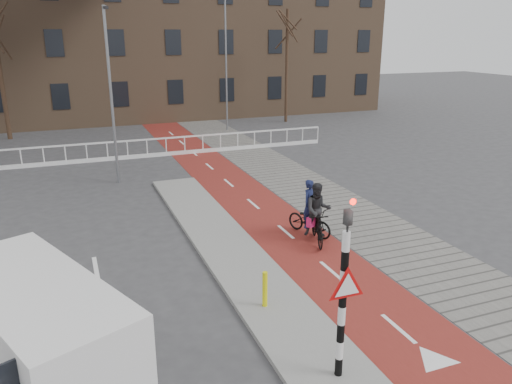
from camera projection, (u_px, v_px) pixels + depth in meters
name	position (u px, v px, depth m)	size (l,w,h in m)	color
ground	(316.00, 319.00, 11.35)	(120.00, 120.00, 0.00)	#38383A
bike_lane	(236.00, 189.00, 20.75)	(2.50, 60.00, 0.01)	maroon
sidewalk	(297.00, 182.00, 21.71)	(3.00, 60.00, 0.01)	slate
curb_island	(232.00, 253.00, 14.65)	(1.80, 16.00, 0.12)	gray
traffic_signal	(344.00, 285.00, 8.75)	(0.80, 0.80, 3.68)	black
bollard	(265.00, 289.00, 11.55)	(0.12, 0.12, 0.87)	yellow
cyclist_near	(310.00, 216.00, 15.95)	(1.23, 1.82, 1.82)	black
cyclist_far	(318.00, 219.00, 15.25)	(1.02, 1.84, 1.91)	black
van	(39.00, 331.00, 9.01)	(3.62, 5.10, 2.04)	silver
railing	(66.00, 158.00, 24.65)	(28.00, 0.10, 0.99)	silver
townhouse_row	(79.00, 10.00, 36.38)	(46.00, 10.00, 15.90)	#7F6047
tree_mid	(1.00, 76.00, 29.52)	(0.27, 0.27, 7.63)	#322116
tree_right	(287.00, 67.00, 35.48)	(0.21, 0.21, 7.80)	#322116
streetlight_near	(111.00, 98.00, 20.61)	(0.12, 0.12, 7.27)	slate
streetlight_right	(226.00, 64.00, 32.23)	(0.12, 0.12, 8.67)	slate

